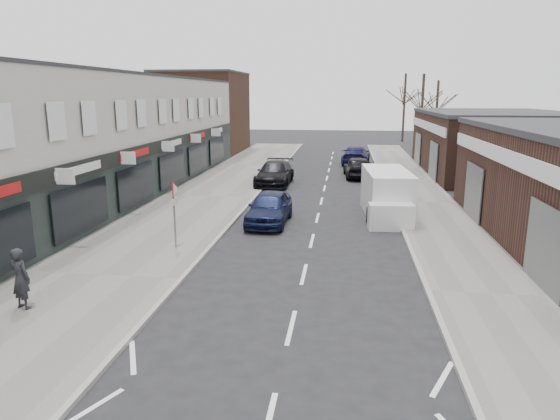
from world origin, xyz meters
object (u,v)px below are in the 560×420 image
(parked_car_left_b, at_px, (275,173))
(parked_car_right_b, at_px, (358,167))
(parked_car_right_a, at_px, (381,191))
(warning_sign, at_px, (174,195))
(parked_car_right_c, at_px, (356,155))
(white_van, at_px, (387,195))
(parked_car_left_a, at_px, (269,208))
(pedestrian, at_px, (21,278))

(parked_car_left_b, bearing_deg, parked_car_right_b, 34.67)
(parked_car_right_b, bearing_deg, parked_car_right_a, 93.07)
(warning_sign, xyz_separation_m, parked_car_right_a, (8.47, 9.88, -1.51))
(parked_car_right_c, bearing_deg, white_van, 99.37)
(parked_car_left_a, xyz_separation_m, parked_car_left_b, (-1.20, 10.23, 0.02))
(parked_car_left_b, bearing_deg, parked_car_right_a, -35.79)
(pedestrian, relative_size, parked_car_right_c, 0.33)
(white_van, xyz_separation_m, parked_car_left_a, (-5.60, -2.26, -0.31))
(white_van, distance_m, parked_car_right_a, 2.99)
(parked_car_left_b, bearing_deg, pedestrian, -100.29)
(pedestrian, bearing_deg, parked_car_right_a, -105.79)
(pedestrian, bearing_deg, white_van, -111.70)
(parked_car_left_a, bearing_deg, warning_sign, -120.71)
(white_van, distance_m, parked_car_right_b, 11.78)
(pedestrian, relative_size, parked_car_left_b, 0.33)
(parked_car_left_a, distance_m, parked_car_right_b, 14.65)
(parked_car_left_b, height_order, parked_car_right_a, parked_car_left_b)
(white_van, xyz_separation_m, parked_car_left_b, (-6.80, 7.97, -0.30))
(warning_sign, relative_size, pedestrian, 1.54)
(warning_sign, height_order, parked_car_right_b, warning_sign)
(white_van, height_order, parked_car_left_a, white_van)
(parked_car_right_b, xyz_separation_m, parked_car_right_c, (0.00, 7.26, 0.00))
(pedestrian, distance_m, parked_car_right_a, 19.26)
(parked_car_left_b, bearing_deg, warning_sign, -95.80)
(warning_sign, height_order, parked_car_right_c, warning_sign)
(parked_car_right_a, bearing_deg, parked_car_right_b, -79.81)
(white_van, bearing_deg, parked_car_right_b, 91.51)
(white_van, bearing_deg, parked_car_right_c, 89.28)
(parked_car_left_a, height_order, parked_car_right_b, parked_car_right_b)
(parked_car_left_a, bearing_deg, parked_car_right_b, 74.27)
(warning_sign, relative_size, parked_car_left_b, 0.50)
(white_van, xyz_separation_m, pedestrian, (-10.95, -12.94, -0.07))
(warning_sign, distance_m, parked_car_right_a, 13.10)
(parked_car_left_a, height_order, parked_car_left_b, parked_car_left_b)
(pedestrian, bearing_deg, parked_car_right_c, -88.45)
(parked_car_left_b, relative_size, parked_car_right_a, 1.28)
(parked_car_right_a, relative_size, parked_car_right_b, 0.91)
(parked_car_right_c, bearing_deg, parked_car_right_a, 99.72)
(white_van, relative_size, parked_car_left_b, 1.11)
(warning_sign, xyz_separation_m, parked_car_left_a, (2.96, 4.65, -1.44))
(parked_car_left_a, bearing_deg, pedestrian, -114.87)
(parked_car_left_b, relative_size, parked_car_right_c, 0.99)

